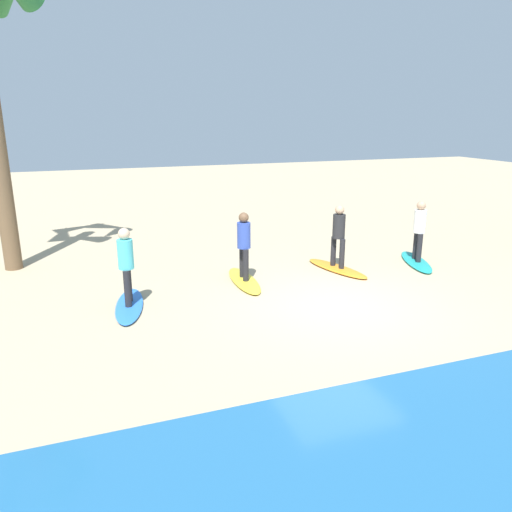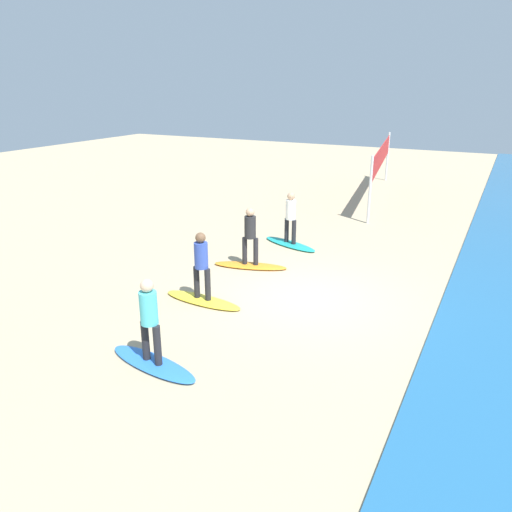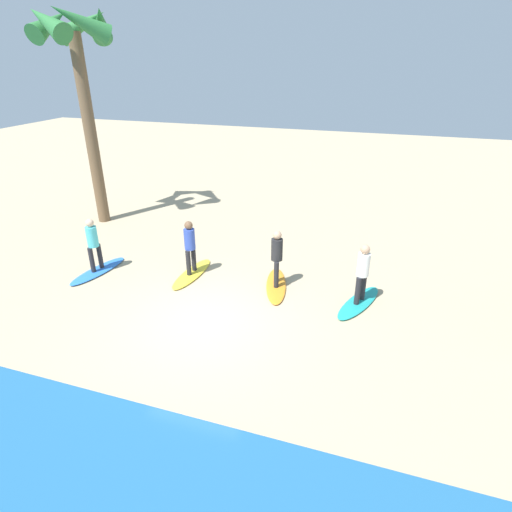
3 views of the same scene
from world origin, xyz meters
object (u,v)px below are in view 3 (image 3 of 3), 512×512
surfer_orange (277,254)px  surfboard_yellow (192,274)px  surfer_yellow (190,244)px  surfboard_teal (359,303)px  palm_tree (77,50)px  surfer_teal (363,270)px  surfboard_orange (276,285)px  surfboard_blue (98,271)px  surfer_blue (93,241)px

surfer_orange → surfboard_yellow: surfer_orange is taller
surfer_yellow → surfboard_yellow: bearing=0.0°
surfboard_teal → palm_tree: 12.46m
surfer_teal → surfboard_orange: bearing=-5.0°
surfboard_blue → palm_tree: bearing=-136.6°
surfboard_blue → surfer_blue: surfer_blue is taller
surfboard_teal → surfer_yellow: (4.96, -0.12, 0.99)m
surfboard_blue → surfer_blue: 0.99m
surfer_orange → surfer_blue: size_ratio=1.00×
surfer_orange → surfboard_yellow: 2.80m
surfer_orange → surfer_yellow: 2.61m
surfer_yellow → palm_tree: 8.08m
surfer_blue → palm_tree: 6.92m
surfboard_teal → surfer_blue: 7.87m
surfboard_blue → surfer_teal: bearing=104.1°
surfer_yellow → surfboard_blue: bearing=14.4°
surfboard_teal → surfboard_blue: size_ratio=1.00×
surfer_teal → surfboard_blue: 7.87m
surfer_orange → surfer_teal: bearing=175.0°
surfboard_teal → surfboard_blue: (7.78, 0.61, 0.00)m
surfboard_orange → surfboard_blue: same height
surfer_teal → surfer_orange: (2.35, -0.21, 0.00)m
surfboard_yellow → surfboard_blue: size_ratio=1.00×
surfer_orange → surfer_yellow: (2.61, 0.09, 0.00)m
surfer_yellow → surfer_blue: bearing=14.4°
surfboard_yellow → palm_tree: (5.40, -3.14, 6.11)m
surfer_orange → surfer_blue: 5.49m
surfer_blue → surfboard_teal: bearing=-175.5°
surfboard_teal → surfer_orange: size_ratio=1.28×
surfer_teal → surfboard_blue: size_ratio=0.78×
surfboard_teal → surfer_orange: bearing=-74.5°
surfboard_teal → surfboard_orange: bearing=-74.5°
surfer_teal → surfboard_blue: bearing=4.5°
surfer_teal → surfer_blue: same height
surfer_yellow → surfer_blue: (2.82, 0.72, 0.00)m
surfboard_yellow → surfer_blue: 3.07m
surfboard_teal → surfer_yellow: surfer_yellow is taller
surfer_orange → palm_tree: (8.01, -3.05, 5.12)m
surfboard_orange → surfer_blue: size_ratio=1.28×
surfboard_yellow → palm_tree: size_ratio=0.27×
palm_tree → surfboard_blue: bearing=123.7°
surfboard_blue → palm_tree: size_ratio=0.27×
surfboard_orange → surfboard_yellow: size_ratio=1.00×
surfer_teal → surfboard_blue: (7.78, 0.61, -0.99)m
surfboard_teal → surfer_teal: size_ratio=1.28×
surfboard_teal → surfer_teal: surfer_teal is taller
surfer_orange → surfboard_blue: bearing=8.5°
surfboard_yellow → surfer_blue: surfer_blue is taller
surfboard_yellow → surfboard_blue: bearing=-72.4°
surfer_orange → surfboard_blue: surfer_orange is taller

